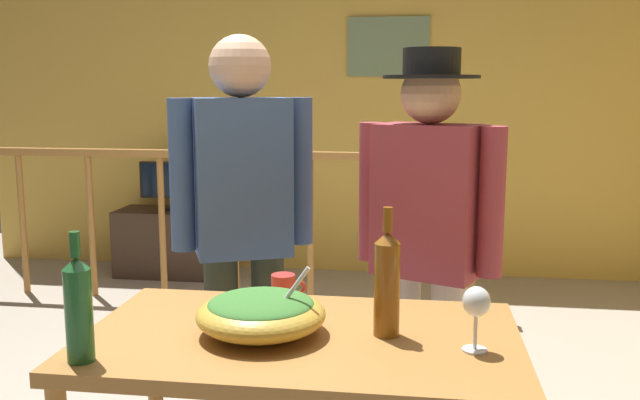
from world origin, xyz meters
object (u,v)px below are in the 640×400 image
framed_picture (388,47)px  wine_bottle_green (79,307)px  stair_railing (270,205)px  flat_screen_tv (173,182)px  person_standing_right (427,232)px  mug_red (284,288)px  wine_bottle_amber (387,282)px  wine_glass (476,305)px  tv_console (176,242)px  salad_bowl (261,312)px  person_standing_left (243,219)px  serving_table (301,366)px

framed_picture → wine_bottle_green: bearing=-98.4°
stair_railing → flat_screen_tv: (-0.89, 0.58, 0.06)m
stair_railing → person_standing_right: person_standing_right is taller
stair_railing → mug_red: (0.57, -2.41, 0.16)m
wine_bottle_amber → wine_glass: bearing=-20.0°
stair_railing → tv_console: 1.16m
salad_bowl → wine_glass: 0.57m
tv_console → person_standing_right: person_standing_right is taller
tv_console → stair_railing: bearing=-34.5°
wine_bottle_amber → flat_screen_tv: bearing=118.9°
framed_picture → wine_glass: (0.40, -3.65, -0.84)m
mug_red → person_standing_left: bearing=118.5°
stair_railing → tv_console: (-0.89, 0.61, -0.42)m
tv_console → salad_bowl: (1.45, -3.32, 0.60)m
wine_bottle_amber → serving_table: bearing=-174.9°
stair_railing → flat_screen_tv: size_ratio=7.36×
person_standing_right → serving_table: bearing=87.7°
stair_railing → person_standing_left: (0.32, -1.96, 0.29)m
framed_picture → salad_bowl: framed_picture is taller
framed_picture → salad_bowl: (-0.17, -3.61, -0.90)m
framed_picture → wine_bottle_amber: 3.66m
tv_console → wine_bottle_amber: size_ratio=2.55×
mug_red → salad_bowl: bearing=-91.1°
mug_red → person_standing_right: size_ratio=0.07×
person_standing_left → stair_railing: bearing=-103.8°
tv_console → person_standing_right: size_ratio=0.56×
wine_bottle_green → serving_table: bearing=27.8°
tv_console → wine_bottle_green: bearing=-73.5°
tv_console → person_standing_left: bearing=-64.8°
wine_bottle_green → wine_bottle_amber: wine_bottle_amber is taller
stair_railing → mug_red: 2.48m
stair_railing → tv_console: stair_railing is taller
tv_console → person_standing_right: bearing=-53.5°
wine_bottle_green → mug_red: 0.68m
wine_glass → person_standing_right: person_standing_right is taller
tv_console → serving_table: 3.67m
framed_picture → wine_bottle_green: (-0.57, -3.85, -0.82)m
framed_picture → wine_bottle_amber: framed_picture is taller
wine_glass → wine_bottle_green: size_ratio=0.52×
stair_railing → person_standing_left: bearing=-80.7°
tv_console → wine_bottle_green: 3.77m
stair_railing → wine_bottle_amber: size_ratio=10.47×
tv_console → flat_screen_tv: 0.49m
wine_bottle_green → wine_glass: bearing=11.9°
wine_glass → tv_console: bearing=121.0°
wine_glass → wine_bottle_amber: bearing=160.0°
mug_red → flat_screen_tv: bearing=116.0°
wine_glass → flat_screen_tv: bearing=121.2°
tv_console → person_standing_right: 3.27m
stair_railing → salad_bowl: size_ratio=10.48×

